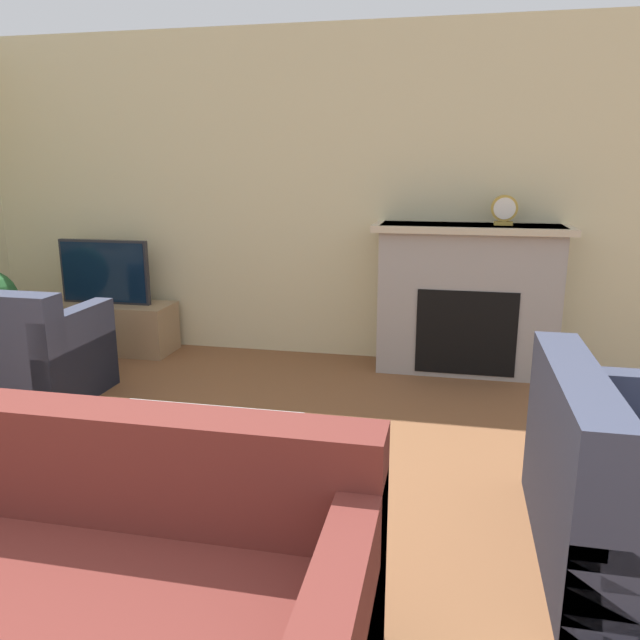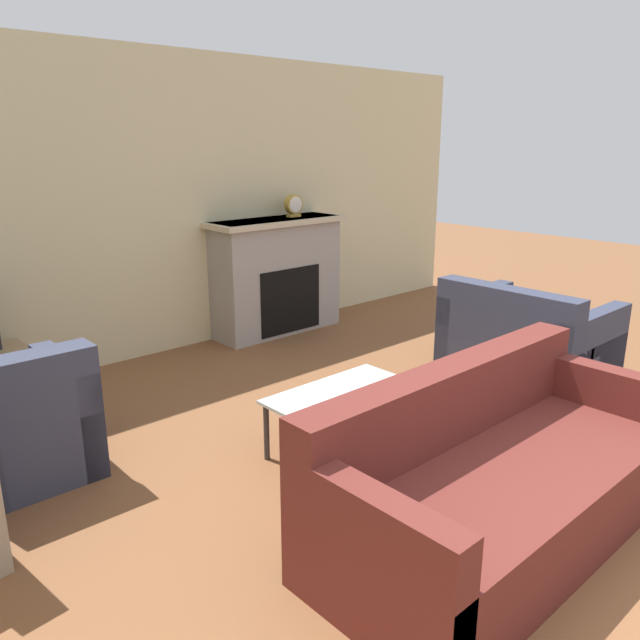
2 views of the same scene
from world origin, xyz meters
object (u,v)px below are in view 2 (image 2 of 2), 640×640
at_px(couch_sectional, 496,480).
at_px(armchair_accent, 23,427).
at_px(mantel_clock, 294,205).
at_px(coffee_table, 350,400).
at_px(couch_loveseat, 525,344).

height_order(couch_sectional, armchair_accent, same).
bearing_deg(armchair_accent, mantel_clock, -157.49).
height_order(couch_sectional, mantel_clock, mantel_clock).
xyz_separation_m(couch_sectional, coffee_table, (0.05, 1.08, 0.07)).
height_order(couch_loveseat, mantel_clock, mantel_clock).
distance_m(couch_loveseat, mantel_clock, 2.66).
bearing_deg(couch_sectional, couch_loveseat, 26.72).
bearing_deg(couch_loveseat, armchair_accent, 72.67).
relative_size(couch_sectional, couch_loveseat, 1.74).
bearing_deg(mantel_clock, armchair_accent, -157.94).
bearing_deg(couch_sectional, mantel_clock, 65.28).
distance_m(couch_loveseat, armchair_accent, 3.82).
relative_size(coffee_table, mantel_clock, 4.29).
height_order(coffee_table, mantel_clock, mantel_clock).
relative_size(couch_sectional, coffee_table, 2.18).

